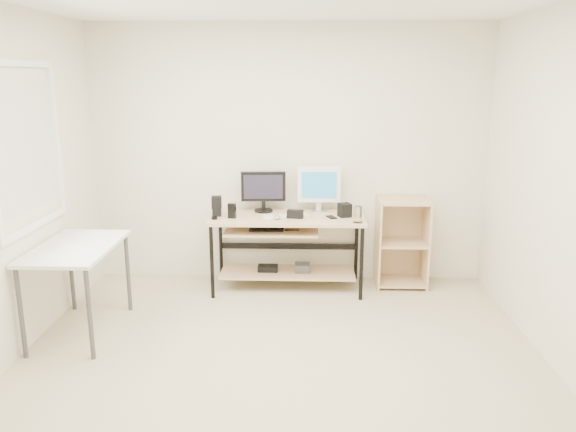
% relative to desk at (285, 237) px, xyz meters
% --- Properties ---
extents(room, '(4.01, 4.01, 2.62)m').
position_rel_desk_xyz_m(room, '(-0.11, -1.62, 0.78)').
color(room, '#B9AD8E').
rests_on(room, ground).
extents(desk, '(1.50, 0.65, 0.75)m').
position_rel_desk_xyz_m(desk, '(0.00, 0.00, 0.00)').
color(desk, '#CFAF83').
rests_on(desk, ground).
extents(side_table, '(0.60, 1.00, 0.75)m').
position_rel_desk_xyz_m(side_table, '(-1.65, -1.06, 0.13)').
color(side_table, white).
rests_on(side_table, ground).
extents(shelf_unit, '(0.50, 0.40, 0.90)m').
position_rel_desk_xyz_m(shelf_unit, '(1.18, 0.16, -0.09)').
color(shelf_unit, '#D9B587').
rests_on(shelf_unit, ground).
extents(black_monitor, '(0.45, 0.19, 0.41)m').
position_rel_desk_xyz_m(black_monitor, '(-0.22, 0.17, 0.45)').
color(black_monitor, black).
rests_on(black_monitor, desk).
extents(white_imac, '(0.43, 0.14, 0.46)m').
position_rel_desk_xyz_m(white_imac, '(0.34, 0.20, 0.48)').
color(white_imac, silver).
rests_on(white_imac, desk).
extents(keyboard, '(0.46, 0.22, 0.02)m').
position_rel_desk_xyz_m(keyboard, '(0.01, -0.03, 0.22)').
color(keyboard, white).
rests_on(keyboard, desk).
extents(mouse, '(0.07, 0.11, 0.04)m').
position_rel_desk_xyz_m(mouse, '(-0.07, -0.13, 0.23)').
color(mouse, '#A8A8AD').
rests_on(mouse, desk).
extents(center_speaker, '(0.16, 0.09, 0.08)m').
position_rel_desk_xyz_m(center_speaker, '(0.10, -0.08, 0.25)').
color(center_speaker, black).
rests_on(center_speaker, desk).
extents(speaker_left, '(0.11, 0.11, 0.19)m').
position_rel_desk_xyz_m(speaker_left, '(-0.67, -0.02, 0.31)').
color(speaker_left, black).
rests_on(speaker_left, desk).
extents(speaker_right, '(0.14, 0.14, 0.13)m').
position_rel_desk_xyz_m(speaker_right, '(0.58, -0.01, 0.28)').
color(speaker_right, black).
rests_on(speaker_right, desk).
extents(audio_controller, '(0.08, 0.06, 0.15)m').
position_rel_desk_xyz_m(audio_controller, '(-0.50, -0.10, 0.28)').
color(audio_controller, black).
rests_on(audio_controller, desk).
extents(volume_puck, '(0.06, 0.06, 0.02)m').
position_rel_desk_xyz_m(volume_puck, '(-0.67, -0.16, 0.22)').
color(volume_puck, black).
rests_on(volume_puck, desk).
extents(smartphone, '(0.11, 0.14, 0.01)m').
position_rel_desk_xyz_m(smartphone, '(0.45, -0.06, 0.22)').
color(smartphone, black).
rests_on(smartphone, desk).
extents(coaster, '(0.13, 0.13, 0.01)m').
position_rel_desk_xyz_m(coaster, '(0.69, -0.25, 0.21)').
color(coaster, '#906241').
rests_on(coaster, desk).
extents(drinking_glass, '(0.10, 0.10, 0.15)m').
position_rel_desk_xyz_m(drinking_glass, '(0.69, -0.25, 0.29)').
color(drinking_glass, white).
rests_on(drinking_glass, coaster).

